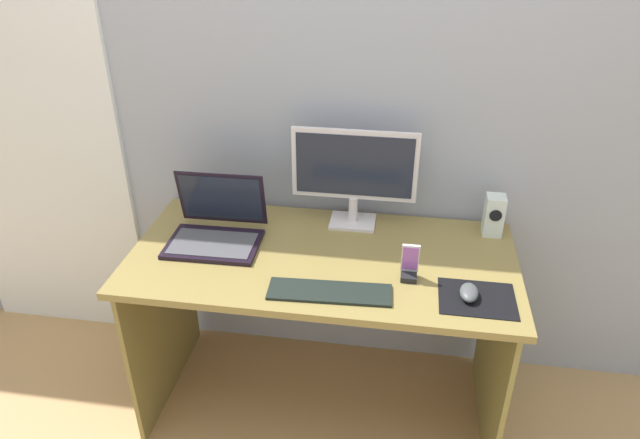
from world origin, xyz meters
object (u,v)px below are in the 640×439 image
object	(u,v)px
monitor	(354,172)
keyboard_external	(330,292)
laptop	(216,228)
mouse	(469,293)
speaker_right	(494,215)
phone_in_dock	(410,267)

from	to	relation	value
monitor	keyboard_external	size ratio (longest dim) A/B	1.17
monitor	keyboard_external	world-z (taller)	monitor
monitor	laptop	size ratio (longest dim) A/B	1.39
laptop	monitor	bearing A→B (deg)	22.03
laptop	keyboard_external	world-z (taller)	laptop
laptop	mouse	xyz separation A→B (m)	(0.93, -0.23, -0.03)
speaker_right	keyboard_external	distance (m)	0.75
laptop	phone_in_dock	bearing A→B (deg)	-11.29
speaker_right	monitor	bearing A→B (deg)	-179.65
monitor	speaker_right	size ratio (longest dim) A/B	2.98
laptop	phone_in_dock	size ratio (longest dim) A/B	2.52
monitor	speaker_right	bearing A→B (deg)	0.35
speaker_right	mouse	xyz separation A→B (m)	(-0.11, -0.43, -0.06)
keyboard_external	mouse	size ratio (longest dim) A/B	4.12
laptop	mouse	distance (m)	0.96
monitor	phone_in_dock	xyz separation A→B (m)	(0.23, -0.35, -0.18)
keyboard_external	phone_in_dock	xyz separation A→B (m)	(0.26, 0.13, 0.04)
speaker_right	laptop	world-z (taller)	laptop
monitor	laptop	distance (m)	0.57
keyboard_external	phone_in_dock	bearing A→B (deg)	23.28
speaker_right	phone_in_dock	size ratio (longest dim) A/B	1.17
mouse	phone_in_dock	xyz separation A→B (m)	(-0.20, 0.08, 0.03)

